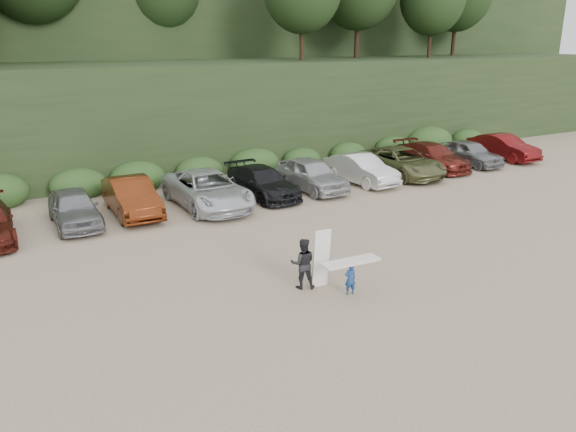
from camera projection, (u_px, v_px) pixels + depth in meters
ground at (339, 278)px, 18.02m from camera, size 120.00×120.00×0.00m
parked_cars at (246, 184)px, 26.67m from camera, size 39.88×6.26×1.64m
child_surfer at (350, 271)px, 16.66m from camera, size 1.84×0.60×1.09m
adult_surfer at (305, 263)px, 17.11m from camera, size 1.26×0.88×1.88m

